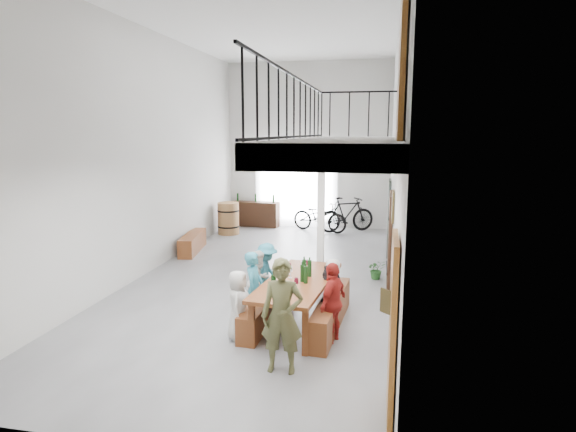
% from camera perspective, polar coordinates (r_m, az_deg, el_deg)
% --- Properties ---
extents(floor, '(12.00, 12.00, 0.00)m').
position_cam_1_polar(floor, '(10.91, -2.70, -7.21)').
color(floor, slate).
rests_on(floor, ground).
extents(room_walls, '(12.00, 12.00, 12.00)m').
position_cam_1_polar(room_walls, '(10.43, -2.86, 11.80)').
color(room_walls, silver).
rests_on(room_walls, ground).
extents(gateway_portal, '(2.80, 0.08, 2.80)m').
position_cam_1_polar(gateway_portal, '(16.42, 0.95, 3.62)').
color(gateway_portal, white).
rests_on(gateway_portal, ground).
extents(right_wall_decor, '(0.07, 8.28, 5.07)m').
position_cam_1_polar(right_wall_decor, '(8.37, 12.20, -0.44)').
color(right_wall_decor, brown).
rests_on(right_wall_decor, ground).
extents(balcony, '(1.52, 5.62, 4.00)m').
position_cam_1_polar(balcony, '(7.00, 6.71, 7.78)').
color(balcony, white).
rests_on(balcony, ground).
extents(tasting_table, '(1.24, 2.52, 0.79)m').
position_cam_1_polar(tasting_table, '(8.09, 1.18, -8.14)').
color(tasting_table, brown).
rests_on(tasting_table, ground).
extents(bench_inner, '(0.38, 1.95, 0.45)m').
position_cam_1_polar(bench_inner, '(8.32, -2.99, -11.16)').
color(bench_inner, brown).
rests_on(bench_inner, ground).
extents(bench_wall, '(0.45, 2.29, 0.52)m').
position_cam_1_polar(bench_wall, '(8.18, 5.10, -11.29)').
color(bench_wall, brown).
rests_on(bench_wall, ground).
extents(tableware, '(0.47, 1.26, 0.35)m').
position_cam_1_polar(tableware, '(8.07, 1.45, -6.53)').
color(tableware, black).
rests_on(tableware, tasting_table).
extents(side_bench, '(0.64, 1.78, 0.49)m').
position_cam_1_polar(side_bench, '(13.32, -11.24, -3.12)').
color(side_bench, brown).
rests_on(side_bench, ground).
extents(oak_barrel, '(0.69, 0.69, 1.01)m').
position_cam_1_polar(oak_barrel, '(15.36, -7.08, -0.27)').
color(oak_barrel, '#9C6439').
rests_on(oak_barrel, ground).
extents(serving_counter, '(1.63, 0.57, 0.84)m').
position_cam_1_polar(serving_counter, '(16.57, -3.83, 0.24)').
color(serving_counter, '#33190F').
rests_on(serving_counter, ground).
extents(counter_bottles, '(1.35, 0.16, 0.28)m').
position_cam_1_polar(counter_bottles, '(16.47, -3.88, 2.15)').
color(counter_bottles, black).
rests_on(counter_bottles, serving_counter).
extents(guest_left_a, '(0.40, 0.57, 1.10)m').
position_cam_1_polar(guest_left_a, '(7.68, -5.91, -10.41)').
color(guest_left_a, beige).
rests_on(guest_left_a, ground).
extents(guest_left_b, '(0.31, 0.47, 1.28)m').
position_cam_1_polar(guest_left_b, '(8.09, -4.04, -8.67)').
color(guest_left_b, teal).
rests_on(guest_left_b, ground).
extents(guest_left_c, '(0.59, 0.67, 1.14)m').
position_cam_1_polar(guest_left_c, '(8.72, -3.43, -7.75)').
color(guest_left_c, beige).
rests_on(guest_left_c, ground).
extents(guest_left_d, '(0.57, 0.83, 1.18)m').
position_cam_1_polar(guest_left_d, '(9.07, -2.59, -6.90)').
color(guest_left_d, teal).
rests_on(guest_left_d, ground).
extents(guest_right_a, '(0.55, 0.80, 1.26)m').
position_cam_1_polar(guest_right_a, '(7.55, 5.35, -10.13)').
color(guest_right_a, '#A1201B').
rests_on(guest_right_a, ground).
extents(guest_right_b, '(0.40, 1.00, 1.05)m').
position_cam_1_polar(guest_right_b, '(8.22, 5.08, -9.23)').
color(guest_right_b, black).
rests_on(guest_right_b, ground).
extents(guest_right_c, '(0.35, 0.51, 1.02)m').
position_cam_1_polar(guest_right_c, '(8.66, 5.29, -8.33)').
color(guest_right_c, beige).
rests_on(guest_right_c, ground).
extents(host_standing, '(0.59, 0.40, 1.57)m').
position_cam_1_polar(host_standing, '(6.58, -0.71, -11.77)').
color(host_standing, '#4B4B2A').
rests_on(host_standing, ground).
extents(potted_plant, '(0.48, 0.44, 0.43)m').
position_cam_1_polar(potted_plant, '(10.87, 10.45, -6.24)').
color(potted_plant, '#1D501B').
rests_on(potted_plant, ground).
extents(bicycle_near, '(2.02, 1.25, 1.00)m').
position_cam_1_polar(bicycle_near, '(15.67, 3.77, -0.03)').
color(bicycle_near, black).
rests_on(bicycle_near, ground).
extents(bicycle_far, '(1.93, 1.41, 1.15)m').
position_cam_1_polar(bicycle_far, '(15.68, 6.97, 0.19)').
color(bicycle_far, black).
rests_on(bicycle_far, ground).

